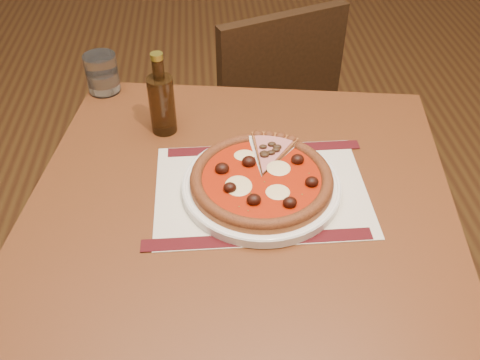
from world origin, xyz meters
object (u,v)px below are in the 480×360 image
at_px(pizza, 261,179).
at_px(water_glass, 102,73).
at_px(bottle, 162,102).
at_px(table, 241,236).
at_px(plate, 261,186).
at_px(chair_far, 264,108).

height_order(pizza, water_glass, water_glass).
distance_m(water_glass, bottle, 0.23).
xyz_separation_m(table, plate, (0.04, 0.02, 0.11)).
distance_m(pizza, water_glass, 0.52).
bearing_deg(table, chair_far, 79.65).
xyz_separation_m(table, bottle, (-0.15, 0.24, 0.17)).
xyz_separation_m(pizza, water_glass, (-0.34, 0.39, 0.02)).
xyz_separation_m(table, pizza, (0.04, 0.02, 0.13)).
height_order(table, plate, plate).
xyz_separation_m(chair_far, plate, (-0.09, -0.70, 0.28)).
bearing_deg(chair_far, table, 58.08).
height_order(table, bottle, bottle).
bearing_deg(water_glass, chair_far, 35.31).
bearing_deg(table, water_glass, 126.09).
relative_size(plate, pizza, 1.12).
bearing_deg(water_glass, plate, -48.94).
bearing_deg(bottle, table, -57.49).
relative_size(plate, bottle, 1.63).
bearing_deg(chair_far, bottle, 38.18).
relative_size(table, water_glass, 9.78).
height_order(chair_far, pizza, chair_far).
bearing_deg(water_glass, pizza, -48.97).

